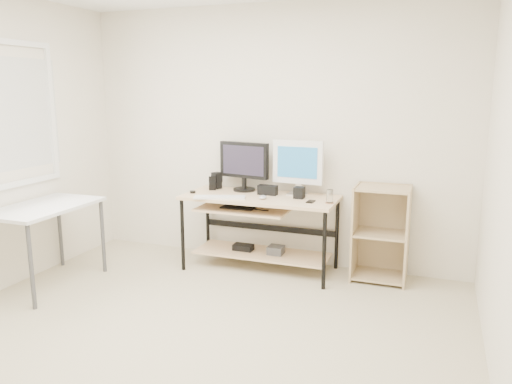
{
  "coord_description": "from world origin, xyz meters",
  "views": [
    {
      "loc": [
        1.61,
        -2.81,
        1.76
      ],
      "look_at": [
        0.09,
        1.3,
        0.86
      ],
      "focal_mm": 35.0,
      "sensor_mm": 36.0,
      "label": 1
    }
  ],
  "objects_px": {
    "side_table": "(44,214)",
    "audio_controller": "(212,183)",
    "desk": "(258,217)",
    "white_imac": "(298,164)",
    "shelf_unit": "(381,232)",
    "black_monitor": "(244,163)"
  },
  "relations": [
    {
      "from": "desk",
      "to": "shelf_unit",
      "type": "distance_m",
      "value": 1.19
    },
    {
      "from": "white_imac",
      "to": "audio_controller",
      "type": "xyz_separation_m",
      "value": [
        -0.89,
        -0.07,
        -0.24
      ]
    },
    {
      "from": "audio_controller",
      "to": "white_imac",
      "type": "bearing_deg",
      "value": -18.7
    },
    {
      "from": "side_table",
      "to": "audio_controller",
      "type": "xyz_separation_m",
      "value": [
        1.12,
        1.16,
        0.15
      ]
    },
    {
      "from": "shelf_unit",
      "to": "black_monitor",
      "type": "height_order",
      "value": "black_monitor"
    },
    {
      "from": "side_table",
      "to": "shelf_unit",
      "type": "relative_size",
      "value": 1.11
    },
    {
      "from": "side_table",
      "to": "shelf_unit",
      "type": "distance_m",
      "value": 3.09
    },
    {
      "from": "desk",
      "to": "white_imac",
      "type": "xyz_separation_m",
      "value": [
        0.35,
        0.17,
        0.52
      ]
    },
    {
      "from": "side_table",
      "to": "shelf_unit",
      "type": "height_order",
      "value": "shelf_unit"
    },
    {
      "from": "black_monitor",
      "to": "audio_controller",
      "type": "relative_size",
      "value": 3.79
    },
    {
      "from": "shelf_unit",
      "to": "white_imac",
      "type": "relative_size",
      "value": 1.68
    },
    {
      "from": "white_imac",
      "to": "audio_controller",
      "type": "relative_size",
      "value": 3.73
    },
    {
      "from": "desk",
      "to": "side_table",
      "type": "xyz_separation_m",
      "value": [
        -1.65,
        -1.06,
        0.13
      ]
    },
    {
      "from": "desk",
      "to": "black_monitor",
      "type": "bearing_deg",
      "value": 139.52
    },
    {
      "from": "side_table",
      "to": "audio_controller",
      "type": "distance_m",
      "value": 1.62
    },
    {
      "from": "white_imac",
      "to": "desk",
      "type": "bearing_deg",
      "value": -151.21
    },
    {
      "from": "shelf_unit",
      "to": "black_monitor",
      "type": "xyz_separation_m",
      "value": [
        -1.39,
        0.02,
        0.58
      ]
    },
    {
      "from": "shelf_unit",
      "to": "audio_controller",
      "type": "height_order",
      "value": "shelf_unit"
    },
    {
      "from": "desk",
      "to": "shelf_unit",
      "type": "relative_size",
      "value": 1.67
    },
    {
      "from": "audio_controller",
      "to": "black_monitor",
      "type": "bearing_deg",
      "value": -8.63
    },
    {
      "from": "side_table",
      "to": "white_imac",
      "type": "bearing_deg",
      "value": 31.55
    },
    {
      "from": "side_table",
      "to": "audio_controller",
      "type": "bearing_deg",
      "value": 46.09
    }
  ]
}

